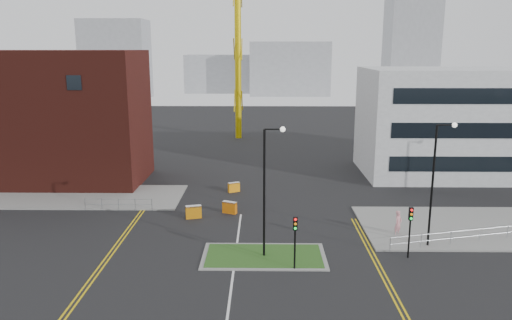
{
  "coord_description": "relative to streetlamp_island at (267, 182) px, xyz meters",
  "views": [
    {
      "loc": [
        1.88,
        -24.42,
        14.24
      ],
      "look_at": [
        1.33,
        16.52,
        5.0
      ],
      "focal_mm": 35.0,
      "sensor_mm": 36.0,
      "label": 1
    }
  ],
  "objects": [
    {
      "name": "centre_line",
      "position": [
        -2.22,
        -6.0,
        -5.41
      ],
      "size": [
        0.15,
        30.0,
        0.01
      ],
      "primitive_type": "cube",
      "color": "silver",
      "rests_on": "ground"
    },
    {
      "name": "ground",
      "position": [
        -2.22,
        -8.0,
        -5.41
      ],
      "size": [
        200.0,
        200.0,
        0.0
      ],
      "primitive_type": "plane",
      "color": "black",
      "rests_on": "ground"
    },
    {
      "name": "grass_island",
      "position": [
        -0.22,
        0.0,
        -5.35
      ],
      "size": [
        8.0,
        4.0,
        0.12
      ],
      "primitive_type": "cube",
      "color": "#244818",
      "rests_on": "ground"
    },
    {
      "name": "pavement_right",
      "position": [
        19.78,
        6.0,
        -5.35
      ],
      "size": [
        24.0,
        10.0,
        0.12
      ],
      "primitive_type": "cube",
      "color": "slate",
      "rests_on": "ground"
    },
    {
      "name": "yellow_left_a",
      "position": [
        -11.22,
        2.0,
        -5.41
      ],
      "size": [
        0.12,
        24.0,
        0.01
      ],
      "primitive_type": "cube",
      "color": "gold",
      "rests_on": "ground"
    },
    {
      "name": "barrier_left",
      "position": [
        -3.22,
        9.33,
        -4.83
      ],
      "size": [
        1.33,
        0.92,
        1.07
      ],
      "color": "#CA620B",
      "rests_on": "ground"
    },
    {
      "name": "skyline_b",
      "position": [
        7.78,
        122.0,
        2.59
      ],
      "size": [
        24.0,
        12.0,
        16.0
      ],
      "primitive_type": "cube",
      "color": "gray",
      "rests_on": "ground"
    },
    {
      "name": "traffic_light_right",
      "position": [
        9.78,
        -0.02,
        -2.85
      ],
      "size": [
        0.28,
        0.33,
        3.65
      ],
      "color": "black",
      "rests_on": "ground"
    },
    {
      "name": "office_block",
      "position": [
        23.79,
        23.97,
        0.59
      ],
      "size": [
        25.0,
        12.2,
        12.0
      ],
      "color": "#B3B5B8",
      "rests_on": "ground"
    },
    {
      "name": "pedestrian",
      "position": [
        10.17,
        4.21,
        -4.42
      ],
      "size": [
        0.86,
        0.84,
        1.99
      ],
      "primitive_type": "imported",
      "rotation": [
        0.0,
        0.0,
        0.75
      ],
      "color": "pink",
      "rests_on": "ground"
    },
    {
      "name": "pavement_left",
      "position": [
        -22.22,
        14.0,
        -5.35
      ],
      "size": [
        28.0,
        8.0,
        0.12
      ],
      "primitive_type": "cube",
      "color": "slate",
      "rests_on": "ground"
    },
    {
      "name": "brick_building",
      "position": [
        -25.19,
        20.0,
        1.44
      ],
      "size": [
        24.2,
        10.07,
        14.24
      ],
      "color": "#491812",
      "rests_on": "ground"
    },
    {
      "name": "railing_left",
      "position": [
        -13.22,
        10.0,
        -4.67
      ],
      "size": [
        6.05,
        0.05,
        1.1
      ],
      "color": "gray",
      "rests_on": "ground"
    },
    {
      "name": "streetlamp_right_near",
      "position": [
        12.0,
        2.0,
        0.0
      ],
      "size": [
        1.46,
        0.36,
        9.18
      ],
      "color": "black",
      "rests_on": "ground"
    },
    {
      "name": "streetlamp_island",
      "position": [
        0.0,
        0.0,
        0.0
      ],
      "size": [
        1.46,
        0.36,
        9.18
      ],
      "color": "black",
      "rests_on": "ground"
    },
    {
      "name": "yellow_right_b",
      "position": [
        7.58,
        -2.0,
        -5.41
      ],
      "size": [
        0.12,
        20.0,
        0.01
      ],
      "primitive_type": "cube",
      "color": "gold",
      "rests_on": "ground"
    },
    {
      "name": "railing_right",
      "position": [
        18.28,
        3.5,
        -4.63
      ],
      "size": [
        19.05,
        5.05,
        1.1
      ],
      "color": "gray",
      "rests_on": "ground"
    },
    {
      "name": "traffic_light_island",
      "position": [
        1.78,
        -2.02,
        -2.85
      ],
      "size": [
        0.28,
        0.33,
        3.65
      ],
      "color": "black",
      "rests_on": "ground"
    },
    {
      "name": "barrier_mid",
      "position": [
        -6.22,
        8.0,
        -4.81
      ],
      "size": [
        1.4,
        0.77,
        1.12
      ],
      "color": "#C3730A",
      "rests_on": "ground"
    },
    {
      "name": "island_kerb",
      "position": [
        -0.22,
        0.0,
        -5.37
      ],
      "size": [
        8.6,
        4.6,
        0.08
      ],
      "primitive_type": "cube",
      "color": "slate",
      "rests_on": "ground"
    },
    {
      "name": "barrier_right",
      "position": [
        -3.22,
        16.0,
        -4.88
      ],
      "size": [
        1.22,
        0.83,
        0.98
      ],
      "color": "orange",
      "rests_on": "ground"
    },
    {
      "name": "yellow_left_b",
      "position": [
        -10.92,
        2.0,
        -5.41
      ],
      "size": [
        0.12,
        24.0,
        0.01
      ],
      "primitive_type": "cube",
      "color": "gold",
      "rests_on": "ground"
    },
    {
      "name": "skyline_c",
      "position": [
        42.78,
        117.0,
        8.59
      ],
      "size": [
        14.0,
        12.0,
        28.0
      ],
      "primitive_type": "cube",
      "color": "gray",
      "rests_on": "ground"
    },
    {
      "name": "yellow_right_a",
      "position": [
        7.28,
        -2.0,
        -5.41
      ],
      "size": [
        0.12,
        20.0,
        0.01
      ],
      "primitive_type": "cube",
      "color": "gold",
      "rests_on": "ground"
    },
    {
      "name": "skyline_a",
      "position": [
        -42.22,
        112.0,
        5.59
      ],
      "size": [
        18.0,
        12.0,
        22.0
      ],
      "primitive_type": "cube",
      "color": "gray",
      "rests_on": "ground"
    },
    {
      "name": "skyline_d",
      "position": [
        -10.22,
        132.0,
        0.59
      ],
      "size": [
        30.0,
        12.0,
        12.0
      ],
      "primitive_type": "cube",
      "color": "gray",
      "rests_on": "ground"
    }
  ]
}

